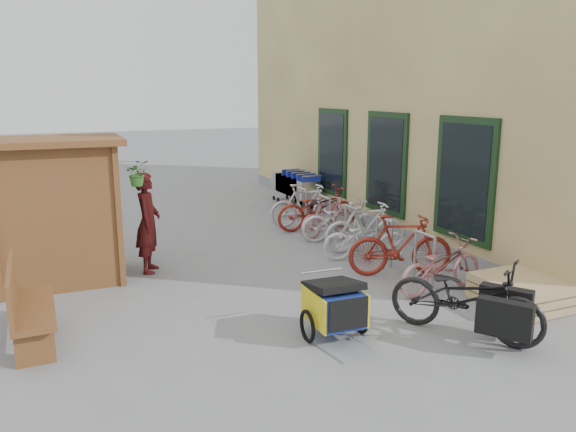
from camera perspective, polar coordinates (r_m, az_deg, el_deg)
name	(u,v)px	position (r m, az deg, el deg)	size (l,w,h in m)	color
ground	(297,303)	(8.56, 0.93, -8.85)	(80.00, 80.00, 0.00)	gray
building	(457,77)	(15.31, 16.81, 13.40)	(6.07, 13.00, 7.00)	#D4BA7A
kiosk	(50,191)	(9.86, -23.02, 2.36)	(2.49, 1.65, 2.40)	brown
bike_rack	(352,223)	(11.47, 6.48, -0.69)	(0.05, 5.35, 0.86)	#A5A8AD
pallet_stack	(520,292)	(9.08, 22.49, -7.16)	(1.00, 1.20, 0.40)	tan
bench	(26,304)	(7.80, -25.11, -8.11)	(0.52, 1.65, 1.04)	brown
shopping_carts	(294,185)	(15.63, 0.66, 3.17)	(0.56, 2.21, 1.00)	silver
child_trailer	(335,304)	(7.34, 4.75, -8.88)	(0.82, 1.38, 0.81)	navy
cargo_bike	(468,298)	(7.65, 17.80, -7.97)	(1.67, 2.06, 1.05)	black
person_kiosk	(148,223)	(10.09, -14.05, -0.65)	(0.65, 0.42, 1.77)	maroon
bike_0	(441,266)	(9.21, 15.29, -4.88)	(0.58, 1.66, 0.87)	#BE7B7F
bike_1	(400,245)	(9.83, 11.35, -2.93)	(0.51, 1.80, 1.08)	maroon
bike_2	(365,238)	(10.68, 7.88, -2.25)	(0.56, 1.59, 0.84)	silver
bike_3	(366,227)	(11.20, 7.90, -1.09)	(0.48, 1.69, 1.02)	silver
bike_4	(341,220)	(11.99, 5.40, -0.40)	(0.60, 1.71, 0.90)	silver
bike_5	(328,217)	(12.25, 4.05, -0.10)	(0.42, 1.49, 0.90)	#BE7B7F
bike_6	(317,208)	(12.87, 2.99, 0.77)	(0.67, 1.92, 1.01)	maroon
bike_7	(305,205)	(13.17, 1.75, 1.09)	(0.48, 1.71, 1.03)	silver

